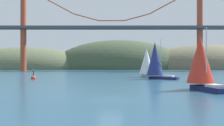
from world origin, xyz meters
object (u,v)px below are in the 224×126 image
at_px(channel_buoy, 34,78).
at_px(sailboat_navy_sail, 156,60).
at_px(sailboat_white_mainsail, 148,62).
at_px(sailboat_scarlet_sail, 202,62).

bearing_deg(channel_buoy, sailboat_navy_sail, 1.51).
relative_size(sailboat_white_mainsail, sailboat_scarlet_sail, 0.93).
height_order(sailboat_white_mainsail, channel_buoy, sailboat_white_mainsail).
bearing_deg(sailboat_white_mainsail, sailboat_navy_sail, -82.27).
height_order(sailboat_scarlet_sail, channel_buoy, sailboat_scarlet_sail).
height_order(sailboat_white_mainsail, sailboat_navy_sail, sailboat_navy_sail).
xyz_separation_m(sailboat_navy_sail, sailboat_scarlet_sail, (2.12, -24.08, -0.59)).
bearing_deg(sailboat_navy_sail, channel_buoy, -178.49).
relative_size(sailboat_white_mainsail, channel_buoy, 3.01).
distance_m(sailboat_navy_sail, channel_buoy, 28.97).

